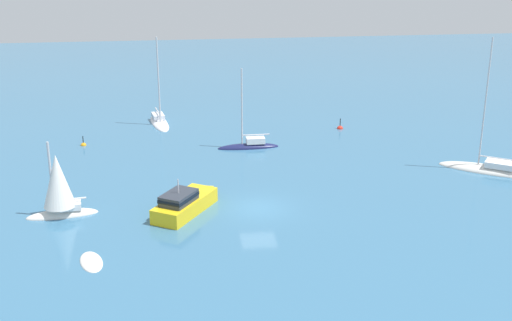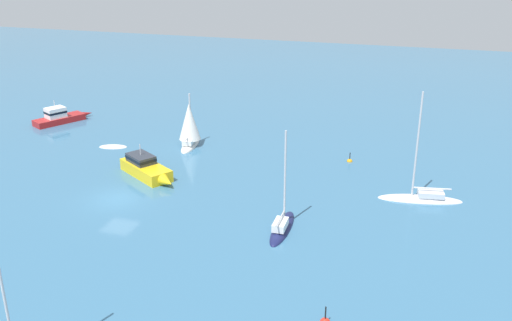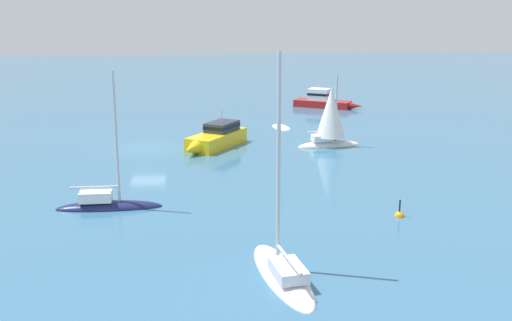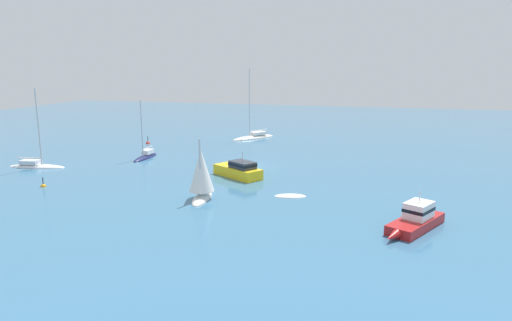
{
  "view_description": "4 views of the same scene",
  "coord_description": "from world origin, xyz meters",
  "px_view_note": "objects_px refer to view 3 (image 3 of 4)",
  "views": [
    {
      "loc": [
        -5.85,
        -42.66,
        18.24
      ],
      "look_at": [
        0.39,
        4.27,
        2.08
      ],
      "focal_mm": 46.56,
      "sensor_mm": 36.0,
      "label": 1
    },
    {
      "loc": [
        36.07,
        22.82,
        19.25
      ],
      "look_at": [
        -9.18,
        8.84,
        0.94
      ],
      "focal_mm": 39.66,
      "sensor_mm": 36.0,
      "label": 2
    },
    {
      "loc": [
        -3.81,
        46.9,
        10.79
      ],
      "look_at": [
        -7.09,
        10.72,
        1.59
      ],
      "focal_mm": 45.36,
      "sensor_mm": 36.0,
      "label": 3
    },
    {
      "loc": [
        -49.01,
        -14.17,
        11.42
      ],
      "look_at": [
        -2.39,
        -1.28,
        1.22
      ],
      "focal_mm": 32.04,
      "sensor_mm": 36.0,
      "label": 4
    }
  ],
  "objects_px": {
    "channel_buoy": "(399,216)",
    "ketch_2": "(108,205)",
    "cabin_cruiser": "(216,137)",
    "motor_cruiser": "(323,100)",
    "ketch_1": "(283,272)",
    "skiff": "(281,128)",
    "sailboat": "(330,121)"
  },
  "relations": [
    {
      "from": "channel_buoy",
      "to": "ketch_1",
      "type": "bearing_deg",
      "value": 44.46
    },
    {
      "from": "skiff",
      "to": "ketch_1",
      "type": "height_order",
      "value": "ketch_1"
    },
    {
      "from": "ketch_1",
      "to": "motor_cruiser",
      "type": "height_order",
      "value": "ketch_1"
    },
    {
      "from": "skiff",
      "to": "cabin_cruiser",
      "type": "height_order",
      "value": "cabin_cruiser"
    },
    {
      "from": "channel_buoy",
      "to": "cabin_cruiser",
      "type": "bearing_deg",
      "value": -62.1
    },
    {
      "from": "channel_buoy",
      "to": "sailboat",
      "type": "bearing_deg",
      "value": -88.89
    },
    {
      "from": "skiff",
      "to": "cabin_cruiser",
      "type": "relative_size",
      "value": 0.45
    },
    {
      "from": "motor_cruiser",
      "to": "sailboat",
      "type": "bearing_deg",
      "value": -71.01
    },
    {
      "from": "motor_cruiser",
      "to": "ketch_2",
      "type": "height_order",
      "value": "ketch_2"
    },
    {
      "from": "cabin_cruiser",
      "to": "channel_buoy",
      "type": "bearing_deg",
      "value": 60.46
    },
    {
      "from": "channel_buoy",
      "to": "ketch_2",
      "type": "bearing_deg",
      "value": -10.13
    },
    {
      "from": "sailboat",
      "to": "ketch_2",
      "type": "distance_m",
      "value": 19.92
    },
    {
      "from": "ketch_2",
      "to": "skiff",
      "type": "bearing_deg",
      "value": 58.9
    },
    {
      "from": "sailboat",
      "to": "ketch_2",
      "type": "bearing_deg",
      "value": -145.43
    },
    {
      "from": "sailboat",
      "to": "cabin_cruiser",
      "type": "xyz_separation_m",
      "value": [
        8.47,
        -0.47,
        -1.19
      ]
    },
    {
      "from": "cabin_cruiser",
      "to": "ketch_1",
      "type": "height_order",
      "value": "ketch_1"
    },
    {
      "from": "skiff",
      "to": "ketch_1",
      "type": "relative_size",
      "value": 0.33
    },
    {
      "from": "cabin_cruiser",
      "to": "motor_cruiser",
      "type": "relative_size",
      "value": 1.0
    },
    {
      "from": "cabin_cruiser",
      "to": "ketch_1",
      "type": "xyz_separation_m",
      "value": [
        -1.95,
        23.3,
        -0.53
      ]
    },
    {
      "from": "skiff",
      "to": "channel_buoy",
      "type": "distance_m",
      "value": 23.57
    },
    {
      "from": "ketch_2",
      "to": "motor_cruiser",
      "type": "bearing_deg",
      "value": 59.26
    },
    {
      "from": "skiff",
      "to": "channel_buoy",
      "type": "xyz_separation_m",
      "value": [
        -3.01,
        23.38,
        0.02
      ]
    },
    {
      "from": "motor_cruiser",
      "to": "ketch_2",
      "type": "relative_size",
      "value": 0.88
    },
    {
      "from": "sailboat",
      "to": "ketch_1",
      "type": "bearing_deg",
      "value": -114.07
    },
    {
      "from": "ketch_2",
      "to": "channel_buoy",
      "type": "height_order",
      "value": "ketch_2"
    },
    {
      "from": "sailboat",
      "to": "cabin_cruiser",
      "type": "bearing_deg",
      "value": 168.68
    },
    {
      "from": "skiff",
      "to": "sailboat",
      "type": "height_order",
      "value": "sailboat"
    },
    {
      "from": "ketch_1",
      "to": "channel_buoy",
      "type": "height_order",
      "value": "ketch_1"
    },
    {
      "from": "ketch_1",
      "to": "skiff",
      "type": "bearing_deg",
      "value": -16.64
    },
    {
      "from": "ketch_1",
      "to": "channel_buoy",
      "type": "relative_size",
      "value": 8.1
    },
    {
      "from": "skiff",
      "to": "sailboat",
      "type": "distance_m",
      "value": 7.98
    },
    {
      "from": "sailboat",
      "to": "ketch_1",
      "type": "distance_m",
      "value": 23.81
    }
  ]
}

